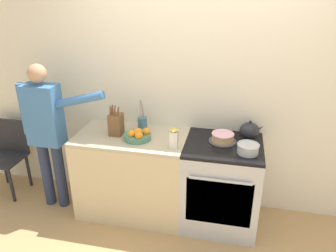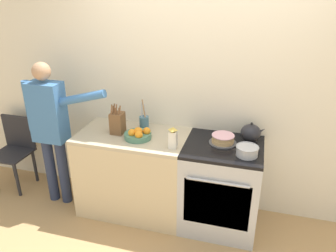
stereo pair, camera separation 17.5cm
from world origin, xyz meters
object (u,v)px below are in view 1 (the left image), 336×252
Objects in this scene: tea_kettle at (250,131)px; fruit_bowl at (138,135)px; layer_cake at (223,138)px; milk_carton at (174,138)px; knife_block at (116,124)px; stove_range at (221,184)px; utensil_crock at (142,123)px; dining_chair at (8,152)px; mixing_bowl at (248,149)px; person_baker at (46,127)px.

fruit_bowl is (-1.04, -0.25, -0.04)m from tea_kettle.
milk_carton is at bearing -152.92° from layer_cake.
knife_block is at bearing 164.63° from fruit_bowl.
stove_range is 1.19m from knife_block.
utensil_crock reaches higher than layer_cake.
fruit_bowl is at bearing -15.37° from knife_block.
tea_kettle reaches higher than layer_cake.
knife_block is at bearing 165.18° from milk_carton.
layer_cake reaches higher than stove_range.
stove_range is at bearing 20.31° from milk_carton.
stove_range is at bearing -140.81° from tea_kettle.
tea_kettle is 0.27× the size of dining_chair.
milk_carton is 2.07m from dining_chair.
stove_range is 0.72m from milk_carton.
utensil_crock is (-1.05, 0.29, 0.03)m from mixing_bowl.
dining_chair is at bearing 172.78° from person_baker.
layer_cake is 0.78× the size of utensil_crock.
layer_cake is 0.28m from tea_kettle.
utensil_crock is at bearing 6.26° from dining_chair.
dining_chair is (-2.66, -0.10, -0.48)m from tea_kettle.
knife_block is 0.94× the size of utensil_crock.
fruit_bowl is 0.39m from milk_carton.
tea_kettle is 2.01m from person_baker.
knife_block is (-1.06, -0.00, 0.55)m from stove_range.
milk_carton is (0.39, -0.32, 0.02)m from utensil_crock.
mixing_bowl reaches higher than dining_chair.
dining_chair is (-2.43, 0.09, 0.04)m from stove_range.
mixing_bowl is 1.28m from knife_block.
stove_range is 3.42× the size of layer_cake.
person_baker is (-0.71, -0.09, -0.06)m from knife_block.
tea_kettle reaches higher than fruit_bowl.
layer_cake is at bearing 2.84° from dining_chair.
fruit_bowl is at bearing -1.83° from dining_chair.
fruit_bowl is at bearing 165.55° from milk_carton.
tea_kettle is at bearing 8.34° from knife_block.
fruit_bowl is at bearing -175.23° from stove_range.
tea_kettle is at bearing 1.43° from utensil_crock.
layer_cake is 0.48m from milk_carton.
mixing_bowl reaches higher than stove_range.
knife_block reaches higher than stove_range.
person_baker is at bearing -178.36° from fruit_bowl.
utensil_crock is 0.23m from fruit_bowl.
tea_kettle is at bearing 13.70° from fruit_bowl.
knife_block is 0.26m from fruit_bowl.
person_baker is at bearing 179.00° from mixing_bowl.
person_baker reaches higher than knife_block.
person_baker is (-0.95, -0.03, 0.01)m from fruit_bowl.
person_baker reaches higher than layer_cake.
person_baker reaches higher than fruit_bowl.
knife_block reaches higher than mixing_bowl.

